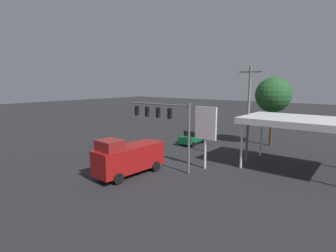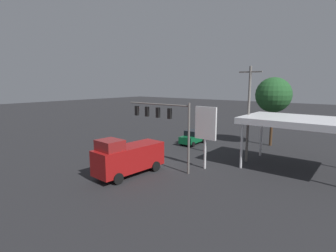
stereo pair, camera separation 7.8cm
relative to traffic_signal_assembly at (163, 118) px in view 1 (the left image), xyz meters
name	(u,v)px [view 1 (the left image)]	position (x,y,z in m)	size (l,w,h in m)	color
ground_plane	(156,164)	(1.17, -0.29, -4.97)	(200.00, 200.00, 0.00)	#262628
traffic_signal_assembly	(163,118)	(0.00, 0.00, 0.00)	(7.55, 0.43, 6.57)	slate
utility_pole	(248,112)	(-5.79, -7.04, 0.33)	(2.40, 0.26, 10.04)	slate
gas_station_canopy	(305,122)	(-11.14, -7.39, -0.27)	(11.04, 6.88, 5.06)	silver
price_sign	(206,126)	(-3.50, -2.22, -0.70)	(2.23, 0.27, 6.10)	silver
delivery_truck	(128,157)	(1.06, 3.71, -3.28)	(2.92, 6.94, 3.58)	maroon
sedan_waiting	(193,137)	(3.18, -10.35, -4.02)	(2.20, 4.47, 1.93)	#0C592D
street_tree	(273,95)	(-5.54, -16.10, 1.78)	(4.60, 4.60, 9.09)	#4C331E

